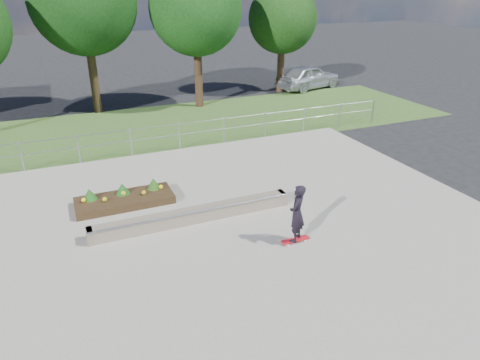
% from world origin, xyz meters
% --- Properties ---
extents(ground, '(120.00, 120.00, 0.00)m').
position_xyz_m(ground, '(0.00, 0.00, 0.00)').
color(ground, black).
rests_on(ground, ground).
extents(grass_verge, '(30.00, 8.00, 0.02)m').
position_xyz_m(grass_verge, '(0.00, 11.00, 0.01)').
color(grass_verge, '#345421').
rests_on(grass_verge, ground).
extents(concrete_slab, '(15.00, 15.00, 0.06)m').
position_xyz_m(concrete_slab, '(0.00, 0.00, 0.03)').
color(concrete_slab, gray).
rests_on(concrete_slab, ground).
extents(fence, '(20.06, 0.06, 1.20)m').
position_xyz_m(fence, '(0.00, 7.50, 0.77)').
color(fence, gray).
rests_on(fence, ground).
extents(tree_mid_left, '(5.25, 5.25, 8.25)m').
position_xyz_m(tree_mid_left, '(-2.50, 15.00, 5.61)').
color(tree_mid_left, '#312213').
rests_on(tree_mid_left, ground).
extents(tree_mid_right, '(4.90, 4.90, 7.70)m').
position_xyz_m(tree_mid_right, '(3.00, 14.00, 5.23)').
color(tree_mid_right, black).
rests_on(tree_mid_right, ground).
extents(tree_far_right, '(4.20, 4.20, 6.60)m').
position_xyz_m(tree_far_right, '(9.00, 15.50, 4.48)').
color(tree_far_right, '#342015').
rests_on(tree_far_right, ground).
extents(grind_ledge, '(6.00, 0.44, 0.43)m').
position_xyz_m(grind_ledge, '(-1.29, 1.44, 0.26)').
color(grind_ledge, '#695D4D').
rests_on(grind_ledge, concrete_slab).
extents(planter_bed, '(3.00, 1.20, 0.61)m').
position_xyz_m(planter_bed, '(-2.98, 3.39, 0.24)').
color(planter_bed, black).
rests_on(planter_bed, concrete_slab).
extents(skateboarder, '(0.80, 0.68, 1.69)m').
position_xyz_m(skateboarder, '(0.88, -0.70, 0.93)').
color(skateboarder, silver).
rests_on(skateboarder, concrete_slab).
extents(parked_car, '(5.02, 3.00, 1.60)m').
position_xyz_m(parked_car, '(11.16, 15.53, 0.80)').
color(parked_car, '#AAAFB4').
rests_on(parked_car, ground).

